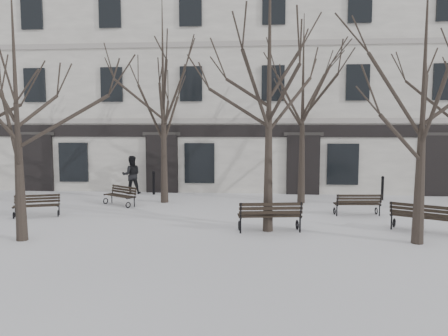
# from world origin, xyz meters

# --- Properties ---
(ground) EXTENTS (100.00, 100.00, 0.00)m
(ground) POSITION_xyz_m (0.00, 0.00, 0.00)
(ground) COLOR white
(ground) RESTS_ON ground
(building) EXTENTS (40.40, 10.20, 11.40)m
(building) POSITION_xyz_m (0.00, 12.96, 5.52)
(building) COLOR silver
(building) RESTS_ON ground
(tree_1) EXTENTS (5.20, 5.20, 7.43)m
(tree_1) POSITION_xyz_m (-5.52, -1.51, 4.64)
(tree_1) COLOR black
(tree_1) RESTS_ON ground
(tree_2) EXTENTS (6.36, 6.36, 9.08)m
(tree_2) POSITION_xyz_m (1.70, 0.26, 5.68)
(tree_2) COLOR black
(tree_2) RESTS_ON ground
(tree_3) EXTENTS (5.37, 5.37, 7.68)m
(tree_3) POSITION_xyz_m (5.94, -0.86, 4.80)
(tree_3) COLOR black
(tree_3) RESTS_ON ground
(tree_4) EXTENTS (6.14, 6.14, 8.78)m
(tree_4) POSITION_xyz_m (-2.76, 5.12, 5.49)
(tree_4) COLOR black
(tree_4) RESTS_ON ground
(tree_5) EXTENTS (5.64, 5.64, 8.05)m
(tree_5) POSITION_xyz_m (3.21, 5.53, 5.03)
(tree_5) COLOR black
(tree_5) RESTS_ON ground
(bench_0) EXTENTS (1.68, 1.08, 0.81)m
(bench_0) POSITION_xyz_m (-6.80, 1.76, 0.44)
(bench_0) COLOR black
(bench_0) RESTS_ON ground
(bench_1) EXTENTS (2.07, 1.00, 1.00)m
(bench_1) POSITION_xyz_m (1.75, 0.13, 0.54)
(bench_1) COLOR black
(bench_1) RESTS_ON ground
(bench_2) EXTENTS (1.95, 1.49, 0.95)m
(bench_2) POSITION_xyz_m (6.53, 0.48, 0.52)
(bench_2) COLOR black
(bench_2) RESTS_ON ground
(bench_3) EXTENTS (1.63, 1.37, 0.81)m
(bench_3) POSITION_xyz_m (-4.45, 4.29, 0.44)
(bench_3) COLOR black
(bench_3) RESTS_ON ground
(bench_4) EXTENTS (1.73, 0.77, 0.85)m
(bench_4) POSITION_xyz_m (5.07, 2.95, 0.46)
(bench_4) COLOR black
(bench_4) RESTS_ON ground
(bollard_a) EXTENTS (0.15, 0.15, 1.15)m
(bollard_a) POSITION_xyz_m (-3.77, 7.25, 0.62)
(bollard_a) COLOR black
(bollard_a) RESTS_ON ground
(bollard_b) EXTENTS (0.14, 0.14, 1.10)m
(bollard_b) POSITION_xyz_m (6.93, 6.53, 0.59)
(bollard_b) COLOR black
(bollard_b) RESTS_ON ground
(pedestrian_b) EXTENTS (1.10, 0.98, 1.88)m
(pedestrian_b) POSITION_xyz_m (-4.91, 7.35, 0.00)
(pedestrian_b) COLOR black
(pedestrian_b) RESTS_ON ground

